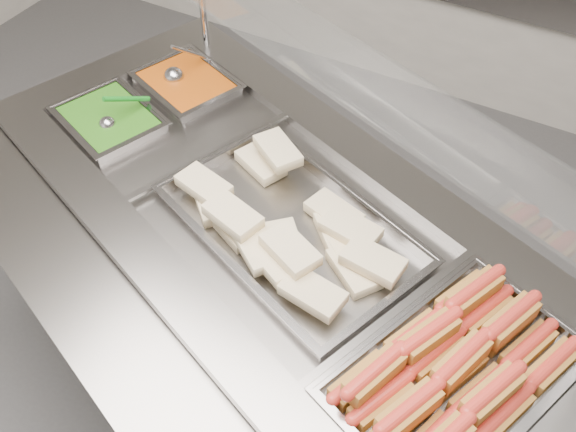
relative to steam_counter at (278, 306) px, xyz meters
The scene contains 11 objects.
steam_counter is the anchor object (origin of this frame).
tray_rail 0.69m from the steam_counter, 110.93° to the right, with size 1.89×1.02×0.06m.
sneeze_guard 0.90m from the steam_counter, 69.07° to the left, with size 1.75×0.92×0.47m.
pan_hotdogs 0.80m from the steam_counter, 20.93° to the right, with size 0.55×0.68×0.11m.
pan_wraps 0.46m from the steam_counter, 20.93° to the right, with size 0.83×0.66×0.07m.
pan_beans 0.83m from the steam_counter, 146.40° to the left, with size 0.39×0.35×0.11m.
pan_peas 0.83m from the steam_counter, behind, with size 0.39×0.35×0.11m.
hotdogs_in_buns 0.82m from the steam_counter, 21.65° to the right, with size 0.49×0.62×0.12m.
tortilla_wraps 0.50m from the steam_counter, 33.81° to the right, with size 0.72×0.53×0.10m.
ladle 0.89m from the steam_counter, 148.27° to the left, with size 0.10×0.19×0.16m.
serving_spoon 0.83m from the steam_counter, behind, with size 0.10×0.19×0.14m.
Camera 1 is at (0.53, -0.64, 2.31)m, focal length 40.00 mm.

